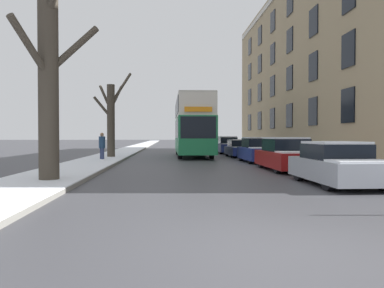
{
  "coord_description": "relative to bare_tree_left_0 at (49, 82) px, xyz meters",
  "views": [
    {
      "loc": [
        -1.83,
        -4.96,
        1.56
      ],
      "look_at": [
        -0.32,
        18.61,
        1.07
      ],
      "focal_mm": 35.0,
      "sensor_mm": 36.0,
      "label": 1
    }
  ],
  "objects": [
    {
      "name": "ground_plane",
      "position": [
        5.65,
        -7.39,
        -3.3
      ],
      "size": [
        320.0,
        320.0,
        0.0
      ],
      "primitive_type": "plane",
      "color": "#424247"
    },
    {
      "name": "sidewalk_left",
      "position": [
        -0.41,
        45.61,
        -3.22
      ],
      "size": [
        2.86,
        130.0,
        0.16
      ],
      "color": "gray",
      "rests_on": "ground"
    },
    {
      "name": "sidewalk_right",
      "position": [
        11.7,
        45.61,
        -3.22
      ],
      "size": [
        2.86,
        130.0,
        0.16
      ],
      "color": "gray",
      "rests_on": "ground"
    },
    {
      "name": "terrace_facade_right",
      "position": [
        17.62,
        15.79,
        3.85
      ],
      "size": [
        9.1,
        37.16,
        14.31
      ],
      "color": "tan",
      "rests_on": "ground"
    },
    {
      "name": "bare_tree_left_0",
      "position": [
        0.0,
        0.0,
        0.0
      ],
      "size": [
        2.24,
        2.58,
        7.53
      ],
      "color": "#423A30",
      "rests_on": "ground"
    },
    {
      "name": "bare_tree_left_1",
      "position": [
        -0.08,
        13.63,
        -0.45
      ],
      "size": [
        2.49,
        1.85,
        6.13
      ],
      "color": "#423A30",
      "rests_on": "ground"
    },
    {
      "name": "double_decker_bus",
      "position": [
        5.73,
        16.45,
        -0.77
      ],
      "size": [
        2.55,
        10.5,
        4.48
      ],
      "color": "#1E7A47",
      "rests_on": "ground"
    },
    {
      "name": "parked_car_0",
      "position": [
        9.19,
        -0.78,
        -2.66
      ],
      "size": [
        1.85,
        4.06,
        1.39
      ],
      "color": "#9EA3AD",
      "rests_on": "ground"
    },
    {
      "name": "parked_car_1",
      "position": [
        9.19,
        4.35,
        -2.61
      ],
      "size": [
        1.87,
        4.56,
        1.52
      ],
      "color": "maroon",
      "rests_on": "ground"
    },
    {
      "name": "parked_car_2",
      "position": [
        9.19,
        9.78,
        -2.61
      ],
      "size": [
        1.71,
        4.32,
        1.5
      ],
      "color": "navy",
      "rests_on": "ground"
    },
    {
      "name": "parked_car_3",
      "position": [
        9.19,
        15.45,
        -2.69
      ],
      "size": [
        1.75,
        4.11,
        1.32
      ],
      "color": "navy",
      "rests_on": "ground"
    },
    {
      "name": "parked_car_4",
      "position": [
        9.19,
        21.18,
        -2.6
      ],
      "size": [
        1.75,
        3.99,
        1.54
      ],
      "color": "navy",
      "rests_on": "ground"
    },
    {
      "name": "pedestrian_left_sidewalk",
      "position": [
        -0.22,
        10.83,
        -2.33
      ],
      "size": [
        0.39,
        0.39,
        1.77
      ],
      "rotation": [
        0.0,
        0.0,
        5.34
      ],
      "color": "navy",
      "rests_on": "ground"
    }
  ]
}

